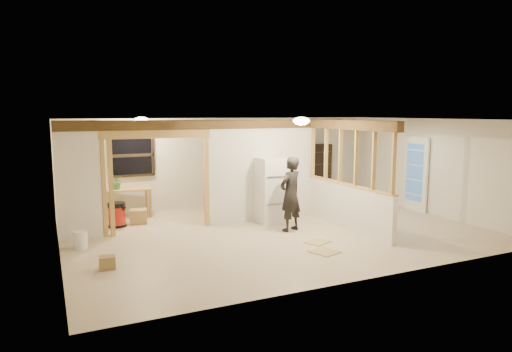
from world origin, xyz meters
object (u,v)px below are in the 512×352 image
shop_vac (117,214)px  bookshelf (318,171)px  work_table (127,203)px  refrigerator (271,190)px  woman (290,194)px

shop_vac → bookshelf: bearing=9.9°
work_table → bookshelf: 5.85m
refrigerator → shop_vac: refrigerator is taller
shop_vac → work_table: bearing=67.3°
refrigerator → work_table: refrigerator is taller
refrigerator → bookshelf: 3.51m
shop_vac → bookshelf: bookshelf is taller
bookshelf → work_table: bearing=-178.1°
work_table → shop_vac: work_table is taller
woman → work_table: size_ratio=1.42×
woman → shop_vac: 4.08m
refrigerator → woman: (0.03, -0.89, 0.05)m
woman → work_table: bearing=-65.0°
refrigerator → work_table: bearing=147.0°
refrigerator → woman: 0.89m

